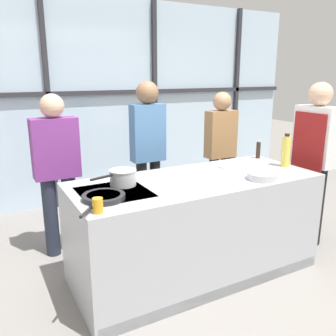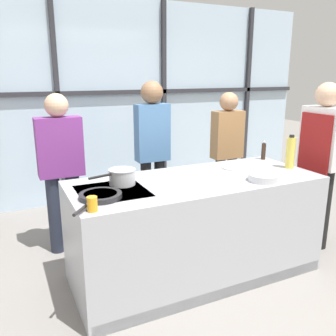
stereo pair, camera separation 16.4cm
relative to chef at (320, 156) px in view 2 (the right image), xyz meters
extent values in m
plane|color=gray|center=(-1.45, 0.02, -0.97)|extent=(18.00, 18.00, 0.00)
cube|color=silver|center=(-1.45, 2.42, 0.43)|extent=(6.40, 0.04, 2.80)
cube|color=#2D2D33|center=(-1.45, 2.37, 0.57)|extent=(6.40, 0.06, 0.06)
cube|color=#2D2D33|center=(-2.22, 2.37, 0.43)|extent=(0.06, 0.06, 2.80)
cube|color=#2D2D33|center=(-0.68, 2.37, 0.43)|extent=(0.06, 0.06, 2.80)
cube|color=#2D2D33|center=(0.86, 2.37, 0.43)|extent=(0.06, 0.06, 2.80)
cube|color=#A8AAB2|center=(-1.45, 0.02, -0.52)|extent=(2.19, 0.91, 0.91)
cube|color=black|center=(-2.20, 0.02, -0.07)|extent=(0.52, 0.52, 0.01)
cube|color=black|center=(-1.45, -0.42, -0.92)|extent=(2.15, 0.03, 0.10)
cylinder|color=#38383D|center=(-2.33, -0.10, -0.07)|extent=(0.13, 0.13, 0.01)
cylinder|color=#38383D|center=(-2.08, -0.10, -0.07)|extent=(0.13, 0.13, 0.01)
cylinder|color=#38383D|center=(-2.33, 0.15, -0.07)|extent=(0.13, 0.13, 0.01)
cylinder|color=#38383D|center=(-2.08, 0.15, -0.07)|extent=(0.13, 0.13, 0.01)
cylinder|color=black|center=(0.01, -0.10, -0.54)|extent=(0.14, 0.14, 0.86)
cylinder|color=black|center=(0.01, 0.10, -0.54)|extent=(0.14, 0.14, 0.86)
cube|color=white|center=(0.01, 0.00, 0.19)|extent=(0.20, 0.45, 0.62)
sphere|color=#D8AD8C|center=(0.01, 0.00, 0.62)|extent=(0.24, 0.24, 0.24)
cube|color=maroon|center=(-0.10, 0.00, -0.03)|extent=(0.02, 0.38, 0.94)
cylinder|color=#232838|center=(-2.34, 1.00, -0.57)|extent=(0.14, 0.14, 0.81)
cylinder|color=#232838|center=(-2.53, 1.00, -0.57)|extent=(0.14, 0.14, 0.81)
cube|color=#7A3384|center=(-2.43, 1.00, 0.13)|extent=(0.44, 0.20, 0.58)
sphere|color=#D8AD8C|center=(-2.43, 1.00, 0.53)|extent=(0.23, 0.23, 0.23)
cylinder|color=black|center=(-1.36, 1.00, -0.54)|extent=(0.12, 0.12, 0.86)
cylinder|color=black|center=(-1.53, 1.00, -0.54)|extent=(0.12, 0.12, 0.86)
cube|color=#4C7AAD|center=(-1.45, 1.00, 0.20)|extent=(0.37, 0.17, 0.62)
sphere|color=#8C6647|center=(-1.45, 1.00, 0.63)|extent=(0.24, 0.24, 0.24)
cylinder|color=black|center=(-0.38, 1.00, -0.58)|extent=(0.12, 0.12, 0.79)
cylinder|color=black|center=(-0.55, 1.00, -0.58)|extent=(0.12, 0.12, 0.79)
cube|color=#A37547|center=(-0.46, 1.00, 0.10)|extent=(0.38, 0.17, 0.57)
sphere|color=tan|center=(-0.46, 1.00, 0.50)|extent=(0.22, 0.22, 0.22)
cylinder|color=#232326|center=(-2.33, -0.10, -0.04)|extent=(0.31, 0.31, 0.04)
cylinder|color=#B26B2D|center=(-2.33, -0.10, -0.03)|extent=(0.24, 0.24, 0.01)
cylinder|color=#232326|center=(-2.50, -0.32, -0.03)|extent=(0.17, 0.21, 0.02)
cylinder|color=silver|center=(-2.08, 0.15, 0.00)|extent=(0.21, 0.21, 0.13)
cylinder|color=silver|center=(-2.08, 0.15, 0.06)|extent=(0.22, 0.22, 0.01)
cylinder|color=black|center=(-2.28, 0.09, 0.04)|extent=(0.19, 0.07, 0.02)
cylinder|color=white|center=(-0.93, 0.18, -0.06)|extent=(0.27, 0.27, 0.01)
cylinder|color=silver|center=(-0.96, -0.27, -0.03)|extent=(0.26, 0.26, 0.06)
cylinder|color=#4C4C51|center=(-0.96, -0.27, -0.01)|extent=(0.21, 0.21, 0.01)
cylinder|color=#E0CC4C|center=(-0.45, -0.04, 0.09)|extent=(0.08, 0.08, 0.30)
cylinder|color=black|center=(-0.45, -0.04, 0.25)|extent=(0.05, 0.05, 0.02)
cylinder|color=#332319|center=(-0.44, 0.36, 0.02)|extent=(0.04, 0.04, 0.17)
sphere|color=#B2B2B7|center=(-0.44, 0.36, 0.12)|extent=(0.03, 0.03, 0.03)
cylinder|color=orange|center=(-2.44, -0.33, -0.01)|extent=(0.07, 0.07, 0.10)
camera|label=1|loc=(-3.08, -2.47, 0.82)|focal=38.00mm
camera|label=2|loc=(-2.93, -2.54, 0.82)|focal=38.00mm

